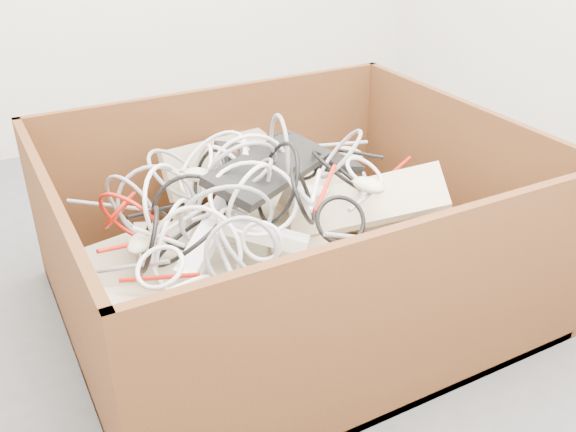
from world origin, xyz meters
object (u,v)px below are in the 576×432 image
cardboard_box (285,267)px  vga_plug (385,181)px  power_strip_left (208,235)px  power_strip_right (259,233)px

cardboard_box → vga_plug: bearing=1.2°
power_strip_left → power_strip_right: bearing=-68.7°
power_strip_left → power_strip_right: (0.12, -0.06, 0.00)m
power_strip_right → vga_plug: power_strip_right is taller
vga_plug → power_strip_right: bearing=-139.2°
cardboard_box → power_strip_right: bearing=-141.3°
power_strip_left → vga_plug: (0.62, 0.06, -0.01)m
cardboard_box → power_strip_left: bearing=-167.8°
power_strip_left → vga_plug: size_ratio=7.00×
power_strip_right → vga_plug: 0.52m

